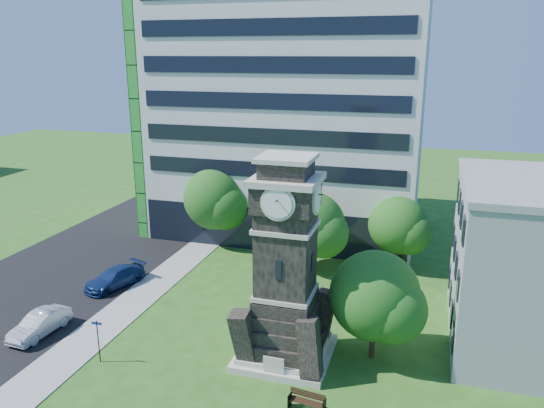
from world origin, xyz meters
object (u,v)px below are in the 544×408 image
(street_sign, at_px, (98,336))
(park_bench, at_px, (307,400))
(clock_tower, at_px, (286,275))
(car_street_mid, at_px, (40,324))
(car_street_north, at_px, (115,278))
(car_east_lot, at_px, (512,359))

(street_sign, bearing_deg, park_bench, -6.68)
(clock_tower, height_order, car_street_mid, clock_tower)
(car_street_north, bearing_deg, car_east_lot, 12.57)
(car_street_north, height_order, street_sign, street_sign)
(park_bench, bearing_deg, street_sign, -176.13)
(street_sign, bearing_deg, car_street_north, 114.63)
(car_street_mid, xyz_separation_m, park_bench, (18.24, -2.40, -0.20))
(park_bench, xyz_separation_m, street_sign, (-12.68, 0.72, 1.15))
(car_street_mid, bearing_deg, park_bench, -3.22)
(park_bench, bearing_deg, clock_tower, 125.29)
(park_bench, bearing_deg, car_street_north, 157.25)
(car_east_lot, relative_size, park_bench, 2.56)
(car_street_mid, height_order, street_sign, street_sign)
(car_street_mid, height_order, car_street_north, car_street_north)
(clock_tower, distance_m, car_street_north, 16.97)
(car_street_mid, relative_size, park_bench, 2.29)
(clock_tower, xyz_separation_m, car_street_north, (-15.32, 5.70, -4.55))
(car_east_lot, bearing_deg, clock_tower, 122.24)
(clock_tower, relative_size, car_east_lot, 2.49)
(car_street_north, xyz_separation_m, street_sign, (5.04, -9.46, 0.94))
(clock_tower, height_order, park_bench, clock_tower)
(park_bench, bearing_deg, car_street_mid, 179.63)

